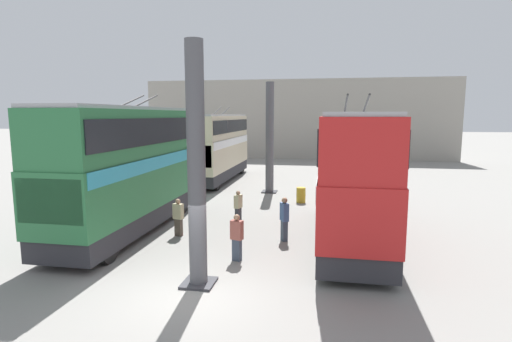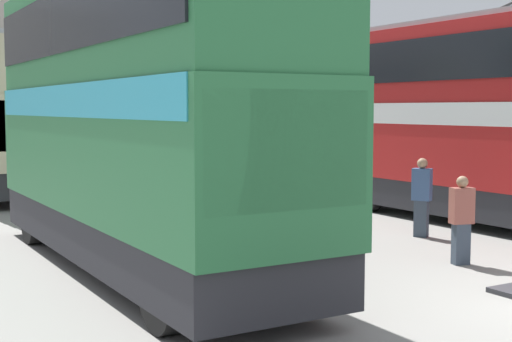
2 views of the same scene
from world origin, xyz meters
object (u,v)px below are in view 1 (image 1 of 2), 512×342
Objects in this scene: bus_right_mid at (217,143)px; person_by_right_row at (178,217)px; bus_left_near at (352,170)px; person_aisle_foreground at (237,236)px; bus_right_near at (128,162)px; person_aisle_midway at (238,206)px; person_by_left_row at (284,218)px; oil_drum at (301,195)px.

person_by_right_row is (-14.37, -2.32, -2.10)m from bus_right_mid.
bus_left_near is 0.88× the size of bus_right_mid.
bus_right_mid is at bearing 34.17° from bus_left_near.
person_by_right_row is at bearing -110.74° from person_aisle_foreground.
bus_right_near reaches higher than person_aisle_midway.
person_by_right_row is (-0.12, 4.48, -0.12)m from person_by_left_row.
bus_right_mid is 14.71m from person_by_right_row.
person_aisle_midway is at bearing -159.93° from bus_right_mid.
oil_drum is at bearing -134.77° from bus_right_mid.
bus_left_near is 3.30m from person_by_left_row.
person_by_left_row is 2.01× the size of oil_drum.
bus_left_near is at bearing -145.83° from bus_right_mid.
bus_left_near is 6.21× the size of person_aisle_midway.
bus_right_near is 11.35× the size of oil_drum.
bus_right_mid is 12.27× the size of oil_drum.
person_aisle_midway is at bearing -62.83° from bus_right_near.
bus_right_mid is at bearing 127.57° from person_aisle_midway.
person_aisle_midway is at bearing 151.97° from oil_drum.
person_aisle_midway is 3.21m from person_by_right_row.
bus_right_near is at bearing -135.33° from person_aisle_midway.
person_by_right_row is 1.78× the size of oil_drum.
person_aisle_foreground is 2.89m from person_by_left_row.
person_aisle_foreground is at bearing 170.90° from oil_drum.
person_by_right_row is 8.80m from oil_drum.
person_aisle_midway is at bearing 68.62° from bus_left_near.
person_aisle_foreground reaches higher than person_aisle_midway.
bus_left_near reaches higher than oil_drum.
bus_right_mid reaches higher than person_by_right_row.
bus_right_near is 3.24m from person_by_right_row.
oil_drum is (9.85, -1.58, -0.43)m from person_aisle_foreground.
person_by_left_row is 1.13× the size of person_by_right_row.
bus_right_near reaches higher than bus_right_mid.
person_by_right_row is at bearing -111.75° from person_aisle_midway.
bus_right_near reaches higher than bus_left_near.
oil_drum is (7.32, -0.19, -0.51)m from person_by_left_row.
bus_right_near reaches higher than oil_drum.
bus_right_mid is at bearing -156.18° from person_by_right_row.
bus_right_near is (-0.24, 9.42, 0.16)m from bus_left_near.
person_by_right_row is at bearing -96.26° from bus_right_near.
oil_drum is (7.19, -6.98, -2.65)m from bus_right_near.
bus_left_near is 7.42m from person_by_right_row.
bus_right_mid is 15.91m from person_by_left_row.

